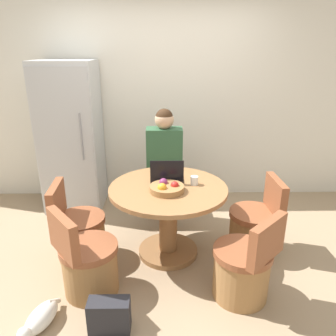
{
  "coord_description": "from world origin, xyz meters",
  "views": [
    {
      "loc": [
        -0.01,
        -2.66,
        1.95
      ],
      "look_at": [
        0.03,
        0.23,
        0.87
      ],
      "focal_mm": 35.0,
      "sensor_mm": 36.0,
      "label": 1
    }
  ],
  "objects": [
    {
      "name": "chair_right_side",
      "position": [
        0.89,
        0.16,
        0.26
      ],
      "size": [
        0.47,
        0.47,
        0.77
      ],
      "rotation": [
        0.0,
        0.0,
        -1.54
      ],
      "color": "#9E7042",
      "rests_on": "ground_plane"
    },
    {
      "name": "handbag",
      "position": [
        -0.41,
        -0.82,
        0.13
      ],
      "size": [
        0.3,
        0.14,
        0.26
      ],
      "color": "#232328",
      "rests_on": "ground_plane"
    },
    {
      "name": "cat",
      "position": [
        -0.92,
        -0.79,
        0.08
      ],
      "size": [
        0.25,
        0.44,
        0.15
      ],
      "rotation": [
        0.0,
        0.0,
        4.4
      ],
      "color": "white",
      "rests_on": "ground_plane"
    },
    {
      "name": "chair_left_side",
      "position": [
        -0.82,
        0.06,
        0.26
      ],
      "size": [
        0.48,
        0.47,
        0.77
      ],
      "rotation": [
        0.0,
        0.0,
        1.64
      ],
      "color": "#9E7042",
      "rests_on": "ground_plane"
    },
    {
      "name": "laptop",
      "position": [
        0.02,
        0.27,
        0.77
      ],
      "size": [
        0.31,
        0.25,
        0.23
      ],
      "rotation": [
        0.0,
        0.0,
        3.14
      ],
      "color": "#232328",
      "rests_on": "dining_table"
    },
    {
      "name": "refrigerator",
      "position": [
        -1.13,
        1.23,
        0.9
      ],
      "size": [
        0.68,
        0.64,
        1.8
      ],
      "color": "silver",
      "rests_on": "ground_plane"
    },
    {
      "name": "fruit_bowl",
      "position": [
        0.02,
        0.03,
        0.76
      ],
      "size": [
        0.31,
        0.31,
        0.1
      ],
      "color": "olive",
      "rests_on": "dining_table"
    },
    {
      "name": "person_seated",
      "position": [
        0.0,
        0.9,
        0.72
      ],
      "size": [
        0.4,
        0.37,
        1.32
      ],
      "rotation": [
        0.0,
        0.0,
        3.14
      ],
      "color": "#2D2D38",
      "rests_on": "ground_plane"
    },
    {
      "name": "chair_near_left_corner",
      "position": [
        -0.64,
        -0.41,
        0.26
      ],
      "size": [
        0.55,
        0.54,
        0.77
      ],
      "rotation": [
        0.0,
        0.0,
        2.25
      ],
      "color": "#9E7042",
      "rests_on": "ground_plane"
    },
    {
      "name": "coffee_cup",
      "position": [
        0.28,
        0.18,
        0.76
      ],
      "size": [
        0.07,
        0.07,
        0.08
      ],
      "color": "white",
      "rests_on": "dining_table"
    },
    {
      "name": "dining_table",
      "position": [
        0.03,
        0.13,
        0.49
      ],
      "size": [
        1.11,
        1.11,
        0.72
      ],
      "color": "olive",
      "rests_on": "ground_plane"
    },
    {
      "name": "chair_near_right_corner",
      "position": [
        0.63,
        -0.49,
        0.26
      ],
      "size": [
        0.55,
        0.55,
        0.77
      ],
      "rotation": [
        0.0,
        0.0,
        -2.37
      ],
      "color": "#9E7042",
      "rests_on": "ground_plane"
    },
    {
      "name": "wall_back",
      "position": [
        0.0,
        1.59,
        1.3
      ],
      "size": [
        7.0,
        0.06,
        2.6
      ],
      "color": "silver",
      "rests_on": "ground_plane"
    },
    {
      "name": "ground_plane",
      "position": [
        0.0,
        0.0,
        0.0
      ],
      "size": [
        12.0,
        12.0,
        0.0
      ],
      "primitive_type": "plane",
      "color": "#9E8466"
    }
  ]
}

